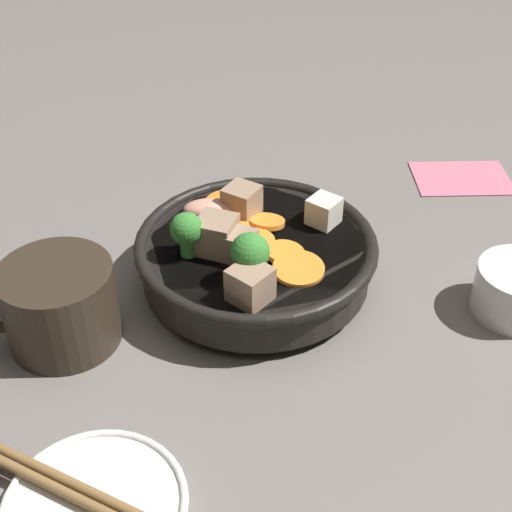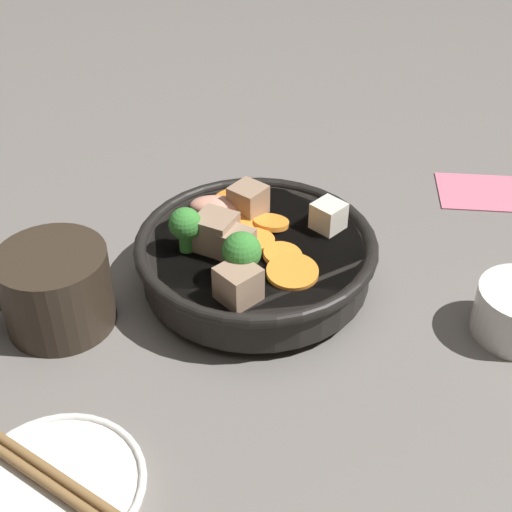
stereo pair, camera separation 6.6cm
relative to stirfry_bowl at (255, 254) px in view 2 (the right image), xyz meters
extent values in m
plane|color=slate|center=(0.00, 0.00, -0.03)|extent=(3.00, 3.00, 0.00)
cylinder|color=black|center=(0.00, 0.00, -0.03)|extent=(0.12, 0.12, 0.01)
cylinder|color=black|center=(0.00, 0.00, -0.01)|extent=(0.21, 0.21, 0.04)
torus|color=black|center=(0.00, 0.00, 0.01)|extent=(0.22, 0.22, 0.01)
cylinder|color=brown|center=(0.00, 0.00, 0.00)|extent=(0.20, 0.20, 0.02)
cylinder|color=orange|center=(-0.02, -0.03, 0.01)|extent=(0.05, 0.05, 0.01)
cylinder|color=orange|center=(-0.03, 0.05, 0.01)|extent=(0.05, 0.05, 0.01)
cylinder|color=orange|center=(0.00, 0.00, 0.01)|extent=(0.04, 0.04, 0.01)
cylinder|color=orange|center=(0.01, -0.02, 0.01)|extent=(0.05, 0.05, 0.01)
cylinder|color=orange|center=(-0.02, 0.02, 0.01)|extent=(0.04, 0.04, 0.01)
cylinder|color=orange|center=(0.01, -0.07, 0.01)|extent=(0.05, 0.05, 0.01)
cylinder|color=green|center=(0.06, 0.00, 0.02)|extent=(0.01, 0.01, 0.02)
sphere|color=#388433|center=(0.06, 0.00, 0.04)|extent=(0.03, 0.03, 0.03)
cylinder|color=green|center=(0.02, 0.05, 0.02)|extent=(0.01, 0.01, 0.02)
sphere|color=#388433|center=(0.02, 0.05, 0.04)|extent=(0.03, 0.03, 0.03)
cube|color=#9E7F66|center=(0.02, 0.02, 0.02)|extent=(0.04, 0.04, 0.03)
cube|color=silver|center=(-0.07, -0.02, 0.02)|extent=(0.04, 0.04, 0.03)
cube|color=#9E7F66|center=(0.02, 0.07, 0.03)|extent=(0.04, 0.04, 0.03)
cube|color=#9E7F66|center=(0.04, 0.00, 0.03)|extent=(0.05, 0.05, 0.03)
cube|color=#9E7F66|center=(0.00, -0.05, 0.03)|extent=(0.04, 0.04, 0.03)
ellipsoid|color=#EA9E84|center=(0.03, -0.05, 0.02)|extent=(0.06, 0.04, 0.02)
cylinder|color=white|center=(0.17, 0.21, -0.03)|extent=(0.12, 0.12, 0.01)
torus|color=white|center=(0.17, 0.21, -0.02)|extent=(0.13, 0.13, 0.01)
cylinder|color=#33281E|center=(0.18, 0.03, 0.00)|extent=(0.10, 0.10, 0.07)
cube|color=#D16B84|center=(-0.28, -0.12, -0.03)|extent=(0.13, 0.10, 0.00)
cylinder|color=olive|center=(0.17, 0.21, -0.02)|extent=(0.17, 0.16, 0.01)
cylinder|color=olive|center=(0.17, 0.20, -0.02)|extent=(0.17, 0.16, 0.01)
camera|label=1|loc=(0.14, 0.50, 0.39)|focal=50.00mm
camera|label=2|loc=(0.08, 0.52, 0.39)|focal=50.00mm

